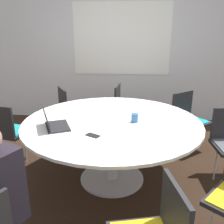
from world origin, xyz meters
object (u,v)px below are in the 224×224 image
at_px(chair_6, 125,106).
at_px(chair_7, 71,108).
at_px(chair_5, 188,116).
at_px(coffee_cup, 135,118).
at_px(laptop, 53,123).
at_px(chair_8, 8,128).
at_px(cell_phone, 93,135).

relative_size(chair_6, chair_7, 1.00).
relative_size(chair_5, coffee_cup, 8.67).
bearing_deg(laptop, chair_5, -77.78).
bearing_deg(chair_6, coffee_cup, 12.85).
distance_m(chair_8, laptop, 1.00).
bearing_deg(chair_8, chair_7, 69.85).
xyz_separation_m(chair_6, chair_8, (-1.49, -1.14, 0.00)).
xyz_separation_m(laptop, coffee_cup, (0.85, 0.24, -0.00)).
bearing_deg(chair_7, chair_5, 52.05).
relative_size(chair_5, laptop, 2.08).
relative_size(chair_8, cell_phone, 5.42).
height_order(laptop, cell_phone, laptop).
distance_m(chair_6, chair_7, 0.90).
height_order(chair_8, coffee_cup, coffee_cup).
distance_m(chair_6, laptop, 1.84).
distance_m(chair_6, coffee_cup, 1.48).
bearing_deg(chair_5, coffee_cup, 11.39).
height_order(coffee_cup, cell_phone, coffee_cup).
distance_m(chair_6, cell_phone, 1.88).
bearing_deg(coffee_cup, cell_phone, -134.33).
bearing_deg(chair_6, chair_7, -68.63).
bearing_deg(laptop, coffee_cup, -98.40).
distance_m(chair_5, coffee_cup, 1.29).
height_order(chair_5, coffee_cup, coffee_cup).
distance_m(chair_6, chair_8, 1.87).
height_order(chair_6, chair_8, same).
xyz_separation_m(chair_5, coffee_cup, (-0.80, -0.97, 0.30)).
height_order(chair_7, cell_phone, chair_7).
bearing_deg(chair_6, laptop, -15.70).
bearing_deg(chair_5, chair_8, -23.67).
height_order(chair_5, chair_6, same).
distance_m(chair_7, cell_phone, 1.76).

